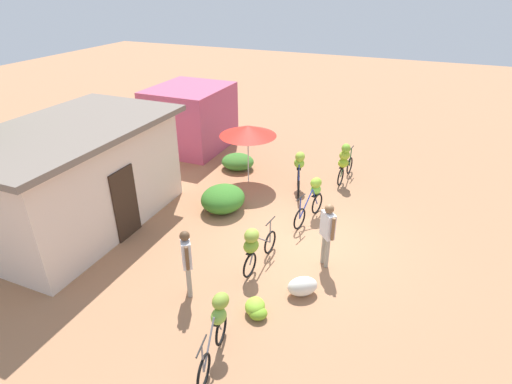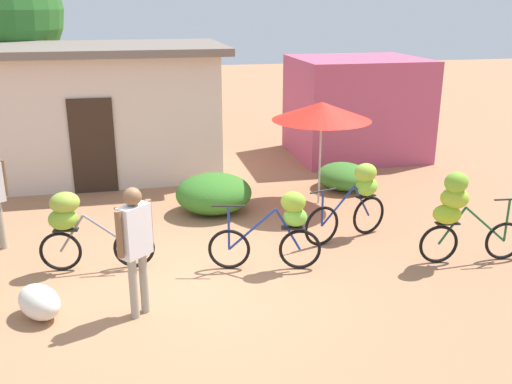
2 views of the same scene
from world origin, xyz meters
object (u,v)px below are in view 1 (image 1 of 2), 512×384
Objects in this scene: person_vendor at (327,229)px; bicycle_leftmost at (217,324)px; bicycle_near_pile at (254,244)px; produce_sack at (302,286)px; building_low at (76,177)px; shop_pink at (191,118)px; bicycle_by_shop at (299,168)px; bicycle_center_loaded at (313,196)px; banana_pile_on_ground at (256,309)px; market_umbrella at (248,131)px; bicycle_rightmost at (345,160)px; person_bystander at (187,257)px.

bicycle_leftmost is at bearing 160.72° from person_vendor.
produce_sack is (-0.38, -1.34, -0.54)m from bicycle_near_pile.
building_low is 6.54m from shop_pink.
bicycle_near_pile is 1.05× the size of bicycle_by_shop.
bicycle_near_pile is at bearing 7.37° from bicycle_leftmost.
bicycle_near_pile is at bearing 119.83° from person_vendor.
banana_pile_on_ground is (-4.36, -0.02, -0.55)m from bicycle_center_loaded.
shop_pink is at bearing 58.86° from market_umbrella.
produce_sack is (-4.96, -1.66, -0.55)m from bicycle_by_shop.
bicycle_near_pile reaches higher than produce_sack.
bicycle_rightmost is at bearing -9.70° from bicycle_near_pile.
bicycle_center_loaded is at bearing -2.76° from bicycle_leftmost.
person_vendor is at bearing -134.56° from market_umbrella.
bicycle_rightmost reaches higher than bicycle_leftmost.
shop_pink is 10.20m from banana_pile_on_ground.
shop_pink is 4.57× the size of produce_sack.
bicycle_leftmost is 1.84m from person_bystander.
bicycle_near_pile is 1.01× the size of bicycle_rightmost.
bicycle_by_shop is 2.31× the size of produce_sack.
bicycle_leftmost is 0.97× the size of bicycle_center_loaded.
bicycle_leftmost is 0.96× the size of bicycle_rightmost.
produce_sack is 0.42× the size of person_bystander.
shop_pink is 8.71m from bicycle_near_pile.
produce_sack is 1.52m from person_vendor.
bicycle_center_loaded is 1.03× the size of bicycle_by_shop.
banana_pile_on_ground is at bearing 157.75° from person_vendor.
bicycle_leftmost is at bearing -146.89° from shop_pink.
market_umbrella reaches higher than bicycle_by_shop.
banana_pile_on_ground is at bearing -13.42° from bicycle_leftmost.
person_vendor reaches higher than bicycle_center_loaded.
bicycle_center_loaded is at bearing 0.22° from banana_pile_on_ground.
person_bystander is (-0.97, 2.36, 0.81)m from produce_sack.
bicycle_by_shop is (0.09, -1.81, -1.10)m from market_umbrella.
shop_pink reaches higher than bicycle_by_shop.
building_low is at bearing 76.50° from banana_pile_on_ground.
produce_sack is (-6.02, -0.37, -0.65)m from bicycle_rightmost.
person_bystander is at bearing 142.81° from bicycle_near_pile.
person_bystander is at bearing -108.11° from building_low.
market_umbrella is (4.41, -3.26, 0.37)m from building_low.
building_low is at bearing -177.72° from shop_pink.
bicycle_rightmost is 6.07m from produce_sack.
shop_pink reaches higher than produce_sack.
building_low is 3.52× the size of bicycle_near_pile.
shop_pink is 4.74× the size of banana_pile_on_ground.
market_umbrella reaches higher than produce_sack.
person_vendor reaches higher than produce_sack.
bicycle_leftmost is 5.56m from bicycle_center_loaded.
bicycle_by_shop is at bearing 18.54° from produce_sack.
bicycle_near_pile is 2.43× the size of produce_sack.
person_bystander is (-7.96, -4.62, -0.23)m from shop_pink.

